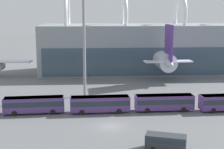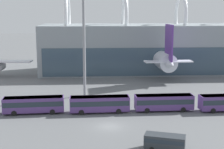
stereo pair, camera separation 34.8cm
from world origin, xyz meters
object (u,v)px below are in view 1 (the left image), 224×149
airliner_at_gate_far (154,55)px  shuttle_bus_1 (34,104)px  floodlight_mast (84,2)px  shuttle_bus_2 (100,103)px  service_van_foreground (166,141)px  shuttle_bus_3 (164,101)px

airliner_at_gate_far → shuttle_bus_1: bearing=140.3°
floodlight_mast → shuttle_bus_2: bearing=-76.6°
service_van_foreground → floodlight_mast: bearing=-50.2°
shuttle_bus_3 → service_van_foreground: 18.82m
service_van_foreground → floodlight_mast: floodlight_mast is taller
shuttle_bus_2 → shuttle_bus_3: size_ratio=1.00×
shuttle_bus_2 → service_van_foreground: size_ratio=1.89×
airliner_at_gate_far → shuttle_bus_1: size_ratio=3.79×
shuttle_bus_3 → floodlight_mast: (-15.39, 12.42, 18.80)m
shuttle_bus_3 → shuttle_bus_2: bearing=-179.5°
shuttle_bus_1 → service_van_foreground: bearing=-44.8°
shuttle_bus_2 → shuttle_bus_3: 12.34m
shuttle_bus_1 → shuttle_bus_2: same height
airliner_at_gate_far → floodlight_mast: bearing=140.2°
airliner_at_gate_far → shuttle_bus_3: bearing=169.2°
service_van_foreground → shuttle_bus_3: bearing=-82.3°
shuttle_bus_3 → service_van_foreground: shuttle_bus_3 is taller
airliner_at_gate_far → service_van_foreground: (-9.19, -58.92, -3.88)m
airliner_at_gate_far → service_van_foreground: 59.76m
airliner_at_gate_far → shuttle_bus_3: 40.99m
shuttle_bus_3 → service_van_foreground: bearing=-102.6°
shuttle_bus_3 → floodlight_mast: size_ratio=0.35×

